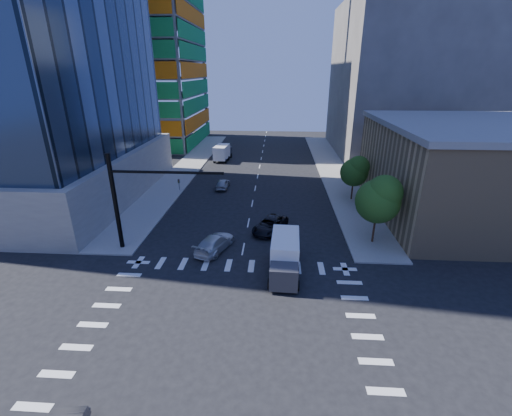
{
  "coord_description": "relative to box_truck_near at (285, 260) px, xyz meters",
  "views": [
    {
      "loc": [
        2.97,
        -16.47,
        15.72
      ],
      "look_at": [
        1.46,
        8.0,
        5.83
      ],
      "focal_mm": 24.0,
      "sensor_mm": 36.0,
      "label": 1
    }
  ],
  "objects": [
    {
      "name": "ground",
      "position": [
        -3.81,
        -7.94,
        -1.32
      ],
      "size": [
        160.0,
        160.0,
        0.0
      ],
      "primitive_type": "plane",
      "color": "black",
      "rests_on": "ground"
    },
    {
      "name": "road_markings",
      "position": [
        -3.81,
        -7.94,
        -1.32
      ],
      "size": [
        20.0,
        20.0,
        0.01
      ],
      "primitive_type": "cube",
      "color": "silver",
      "rests_on": "ground"
    },
    {
      "name": "sidewalk_ne",
      "position": [
        8.69,
        32.06,
        -1.25
      ],
      "size": [
        5.0,
        60.0,
        0.15
      ],
      "primitive_type": "cube",
      "color": "gray",
      "rests_on": "ground"
    },
    {
      "name": "sidewalk_nw",
      "position": [
        -16.31,
        32.06,
        -1.25
      ],
      "size": [
        5.0,
        60.0,
        0.15
      ],
      "primitive_type": "cube",
      "color": "gray",
      "rests_on": "ground"
    },
    {
      "name": "construction_building",
      "position": [
        -31.23,
        53.99,
        23.29
      ],
      "size": [
        25.16,
        34.5,
        70.6
      ],
      "color": "gray",
      "rests_on": "ground"
    },
    {
      "name": "commercial_building",
      "position": [
        21.19,
        14.06,
        3.99
      ],
      "size": [
        20.5,
        22.5,
        10.6
      ],
      "color": "tan",
      "rests_on": "ground"
    },
    {
      "name": "bg_building_ne",
      "position": [
        23.19,
        47.06,
        12.68
      ],
      "size": [
        24.0,
        30.0,
        28.0
      ],
      "primitive_type": "cube",
      "color": "#5D5754",
      "rests_on": "ground"
    },
    {
      "name": "signal_mast_nw",
      "position": [
        -13.81,
        3.56,
        4.17
      ],
      "size": [
        10.2,
        0.4,
        9.0
      ],
      "color": "black",
      "rests_on": "sidewalk_nw"
    },
    {
      "name": "tree_south",
      "position": [
        8.82,
        5.96,
        3.36
      ],
      "size": [
        4.16,
        4.16,
        6.82
      ],
      "color": "#382316",
      "rests_on": "sidewalk_ne"
    },
    {
      "name": "tree_north",
      "position": [
        9.12,
        17.96,
        2.66
      ],
      "size": [
        3.54,
        3.52,
        5.78
      ],
      "color": "#382316",
      "rests_on": "sidewalk_ne"
    },
    {
      "name": "car_nb_far",
      "position": [
        -1.36,
        8.13,
        -0.62
      ],
      "size": [
        4.21,
        5.6,
        1.41
      ],
      "primitive_type": "imported",
      "rotation": [
        0.0,
        0.0,
        -0.42
      ],
      "color": "black",
      "rests_on": "ground"
    },
    {
      "name": "car_sb_near",
      "position": [
        -6.44,
        3.73,
        -0.58
      ],
      "size": [
        3.68,
        5.54,
        1.49
      ],
      "primitive_type": "imported",
      "rotation": [
        0.0,
        0.0,
        2.8
      ],
      "color": "silver",
      "rests_on": "ground"
    },
    {
      "name": "car_sb_mid",
      "position": [
        -8.47,
        21.78,
        -0.63
      ],
      "size": [
        1.69,
        4.1,
        1.39
      ],
      "primitive_type": "imported",
      "rotation": [
        0.0,
        0.0,
        3.13
      ],
      "color": "#9B9EA2",
      "rests_on": "ground"
    },
    {
      "name": "box_truck_near",
      "position": [
        0.0,
        0.0,
        0.0
      ],
      "size": [
        2.67,
        5.8,
        2.99
      ],
      "rotation": [
        0.0,
        0.0,
        -0.04
      ],
      "color": "black",
      "rests_on": "ground"
    },
    {
      "name": "box_truck_far",
      "position": [
        -10.94,
        38.37,
        -0.03
      ],
      "size": [
        2.85,
        5.75,
        2.92
      ],
      "rotation": [
        0.0,
        0.0,
        3.05
      ],
      "color": "black",
      "rests_on": "ground"
    }
  ]
}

